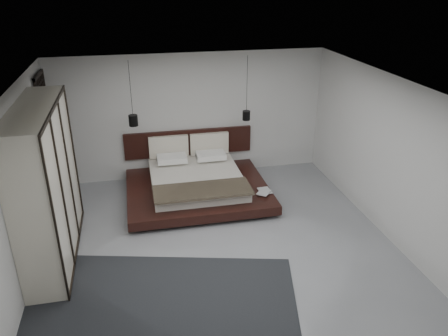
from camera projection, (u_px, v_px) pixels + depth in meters
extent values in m
plane|color=gray|center=(218.00, 244.00, 7.63)|extent=(6.00, 6.00, 0.00)
plane|color=white|center=(217.00, 86.00, 6.48)|extent=(6.00, 6.00, 0.00)
plane|color=silver|center=(191.00, 116.00, 9.73)|extent=(6.00, 0.00, 6.00)
plane|color=silver|center=(277.00, 293.00, 4.38)|extent=(6.00, 0.00, 6.00)
plane|color=silver|center=(20.00, 189.00, 6.48)|extent=(0.00, 6.00, 6.00)
plane|color=silver|center=(386.00, 156.00, 7.63)|extent=(0.00, 6.00, 6.00)
cube|color=black|center=(49.00, 139.00, 8.71)|extent=(0.05, 0.90, 2.60)
cube|color=black|center=(198.00, 196.00, 9.16)|extent=(2.27, 1.86, 0.08)
cube|color=black|center=(198.00, 191.00, 9.10)|extent=(2.89, 2.37, 0.19)
cube|color=beige|center=(196.00, 179.00, 9.13)|extent=(1.86, 2.06, 0.23)
cube|color=black|center=(203.00, 190.00, 8.36)|extent=(1.88, 0.72, 0.05)
cube|color=white|center=(171.00, 159.00, 9.69)|extent=(0.64, 0.41, 0.12)
cube|color=white|center=(210.00, 155.00, 9.85)|extent=(0.64, 0.41, 0.12)
cube|color=white|center=(172.00, 159.00, 9.53)|extent=(0.64, 0.41, 0.12)
cube|color=white|center=(211.00, 155.00, 9.70)|extent=(0.64, 0.41, 0.12)
cube|color=black|center=(189.00, 143.00, 9.92)|extent=(2.89, 0.08, 0.60)
cube|color=silver|center=(169.00, 147.00, 9.77)|extent=(0.88, 0.10, 0.50)
cube|color=silver|center=(209.00, 144.00, 9.94)|extent=(0.88, 0.10, 0.50)
imported|color=#99724C|center=(259.00, 192.00, 8.82)|extent=(0.25, 0.32, 0.03)
imported|color=#99724C|center=(259.00, 191.00, 8.78)|extent=(0.36, 0.37, 0.02)
cylinder|color=black|center=(130.00, 88.00, 8.57)|extent=(0.01, 0.01, 1.10)
cylinder|color=black|center=(133.00, 120.00, 8.84)|extent=(0.18, 0.18, 0.23)
cylinder|color=#FFE0B2|center=(134.00, 125.00, 8.88)|extent=(0.14, 0.14, 0.01)
cylinder|color=black|center=(247.00, 84.00, 9.04)|extent=(0.01, 0.01, 1.16)
cylinder|color=black|center=(246.00, 115.00, 9.32)|extent=(0.17, 0.17, 0.20)
cylinder|color=#FFE0B2|center=(246.00, 119.00, 9.35)|extent=(0.12, 0.12, 0.01)
cube|color=beige|center=(46.00, 185.00, 6.86)|extent=(0.59, 2.56, 2.56)
cube|color=black|center=(54.00, 107.00, 6.41)|extent=(0.03, 2.56, 0.06)
cube|color=black|center=(77.00, 249.00, 7.44)|extent=(0.03, 2.56, 0.06)
cube|color=black|center=(56.00, 225.00, 5.78)|extent=(0.03, 0.05, 2.56)
cube|color=black|center=(63.00, 196.00, 6.54)|extent=(0.03, 0.05, 2.56)
cube|color=black|center=(69.00, 172.00, 7.30)|extent=(0.03, 0.05, 2.56)
cube|color=black|center=(74.00, 154.00, 8.06)|extent=(0.03, 0.05, 2.56)
cube|color=black|center=(156.00, 319.00, 5.98)|extent=(4.49, 3.66, 0.02)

